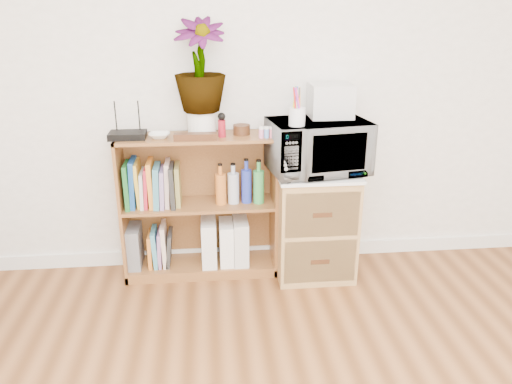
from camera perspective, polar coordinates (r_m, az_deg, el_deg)
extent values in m
cube|color=white|center=(3.60, -0.55, -6.88)|extent=(4.00, 0.02, 0.10)
cube|color=brown|center=(3.29, -6.45, -1.66)|extent=(1.00, 0.30, 0.95)
cube|color=#9E7542|center=(3.34, 6.63, -3.66)|extent=(0.50, 0.45, 0.70)
imported|color=silver|center=(3.15, 7.07, 5.18)|extent=(0.65, 0.49, 0.33)
cylinder|color=white|center=(2.95, 4.71, 8.57)|extent=(0.10, 0.10, 0.11)
cube|color=silver|center=(3.20, 8.52, 10.29)|extent=(0.26, 0.22, 0.21)
cube|color=black|center=(3.15, -14.45, 6.31)|extent=(0.22, 0.15, 0.04)
imported|color=white|center=(3.12, -10.97, 6.36)|extent=(0.13, 0.13, 0.03)
cylinder|color=white|center=(3.14, -6.20, 7.82)|extent=(0.18, 0.18, 0.15)
imported|color=#30742E|center=(3.08, -6.46, 14.19)|extent=(0.31, 0.31, 0.55)
cube|color=#3D1C10|center=(3.04, -6.94, 6.30)|extent=(0.26, 0.06, 0.04)
cylinder|color=maroon|center=(3.09, -3.92, 7.25)|extent=(0.05, 0.05, 0.11)
cylinder|color=#391F0F|center=(3.15, -1.66, 7.14)|extent=(0.11, 0.11, 0.06)
cube|color=pink|center=(3.07, 1.22, 6.75)|extent=(0.12, 0.04, 0.06)
cube|color=slate|center=(3.44, -13.66, -6.02)|extent=(0.08, 0.22, 0.28)
cube|color=silver|center=(3.38, -5.40, -5.64)|extent=(0.10, 0.25, 0.31)
cube|color=white|center=(3.39, -3.41, -5.72)|extent=(0.09, 0.23, 0.29)
cube|color=silver|center=(3.39, -1.78, -5.53)|extent=(0.10, 0.24, 0.30)
cube|color=#1A6429|center=(3.27, -14.41, 0.83)|extent=(0.03, 0.20, 0.29)
cube|color=#17488F|center=(3.26, -13.85, 1.03)|extent=(0.04, 0.20, 0.31)
cube|color=gold|center=(3.26, -13.30, 0.89)|extent=(0.04, 0.20, 0.29)
cube|color=#BABBB5|center=(3.27, -12.80, 0.42)|extent=(0.03, 0.20, 0.23)
cube|color=#BD2036|center=(3.26, -12.37, 0.66)|extent=(0.04, 0.20, 0.26)
cube|color=orange|center=(3.25, -11.88, 1.00)|extent=(0.03, 0.20, 0.30)
cube|color=teal|center=(3.25, -11.22, 0.80)|extent=(0.05, 0.20, 0.27)
cube|color=#8A6DA4|center=(3.25, -10.59, 0.64)|extent=(0.04, 0.20, 0.25)
cube|color=beige|center=(3.24, -10.07, 1.00)|extent=(0.04, 0.20, 0.29)
cube|color=#252525|center=(3.24, -9.49, 0.86)|extent=(0.03, 0.20, 0.27)
cube|color=olive|center=(3.24, -8.92, 0.78)|extent=(0.03, 0.20, 0.26)
cylinder|color=#CB6B26|center=(3.23, -4.08, 0.98)|extent=(0.07, 0.07, 0.26)
cylinder|color=silver|center=(3.24, -2.63, 1.00)|extent=(0.07, 0.07, 0.26)
cylinder|color=#2435A9|center=(3.24, -1.12, 1.27)|extent=(0.07, 0.07, 0.28)
cylinder|color=green|center=(3.24, 0.25, 1.28)|extent=(0.07, 0.07, 0.28)
cylinder|color=gold|center=(3.25, 1.70, 1.28)|extent=(0.06, 0.06, 0.28)
cube|color=orange|center=(3.43, -11.93, -6.36)|extent=(0.03, 0.19, 0.23)
cube|color=teal|center=(3.42, -11.41, -6.15)|extent=(0.04, 0.19, 0.25)
cube|color=#986BA0|center=(3.42, -10.89, -6.20)|extent=(0.03, 0.19, 0.25)
cube|color=beige|center=(3.41, -10.41, -5.85)|extent=(0.04, 0.19, 0.29)
cube|color=#2B2B2B|center=(3.42, -9.87, -6.28)|extent=(0.05, 0.19, 0.23)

